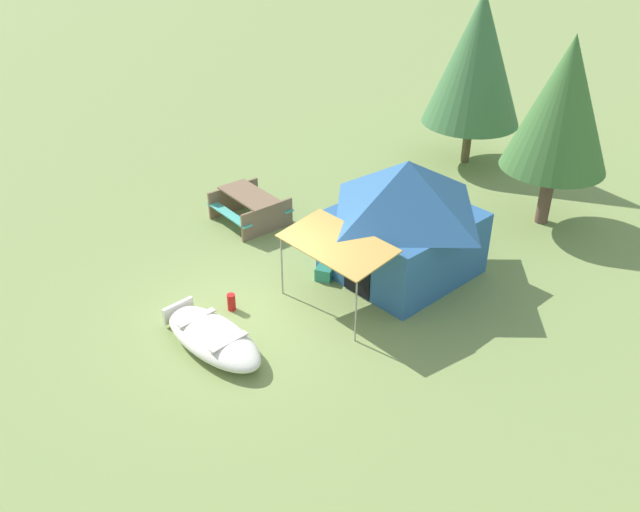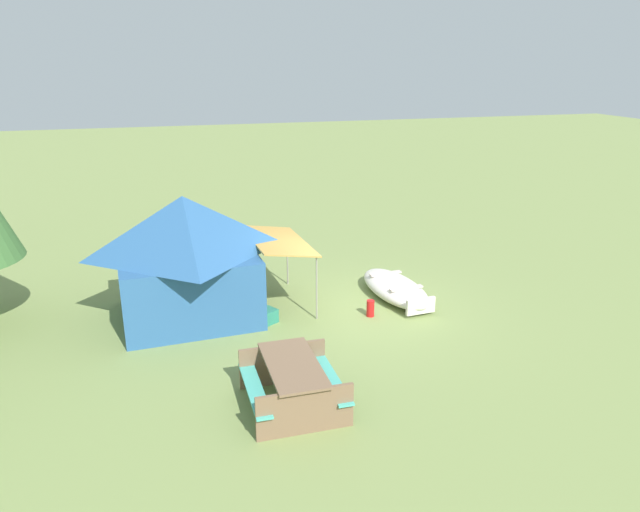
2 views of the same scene
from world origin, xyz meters
The scene contains 8 objects.
ground_plane centered at (0.00, 0.00, 0.00)m, with size 80.00×80.00×0.00m, color #7E9150.
beached_rowboat centered at (0.46, -1.23, 0.25)m, with size 2.69×1.32×0.47m.
canvas_cabin_tent centered at (0.76, 3.56, 1.42)m, with size 3.06×4.39×2.73m.
picnic_table centered at (-3.40, 2.21, 0.49)m, with size 1.76×1.54×0.79m.
cooler_box centered at (-0.12, 2.08, 0.15)m, with size 0.56×0.36×0.30m, color #2B816A.
fuel_can centered at (-0.38, -0.28, 0.19)m, with size 0.18×0.18×0.37m, color red.
pine_tree_back_left centered at (-2.54, 9.62, 3.18)m, with size 2.89×2.89×5.10m.
pine_tree_far_center centered at (1.34, 8.12, 3.15)m, with size 2.58×2.58×4.79m.
Camera 1 is at (9.72, -5.98, 8.28)m, focal length 37.48 mm.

